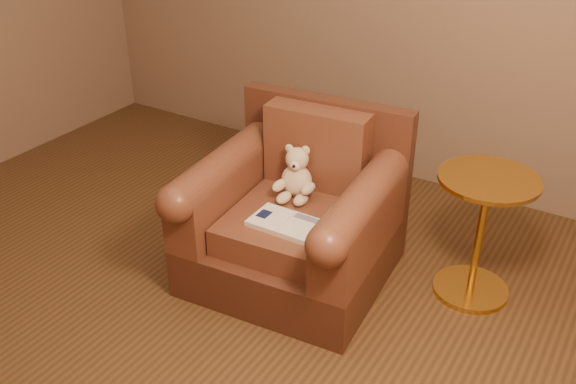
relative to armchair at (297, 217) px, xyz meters
The scene contains 5 objects.
floor 0.87m from the armchair, 113.86° to the right, with size 4.00×4.00×0.00m, color #4E331A.
armchair is the anchor object (origin of this frame).
teddy_bear 0.19m from the armchair, 123.59° to the left, with size 0.19×0.23×0.27m.
guidebook 0.22m from the armchair, 72.72° to the right, with size 0.33×0.20×0.03m.
side_table 0.87m from the armchair, 19.76° to the left, with size 0.45×0.45×0.63m.
Camera 1 is at (1.70, -1.55, 1.98)m, focal length 40.00 mm.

